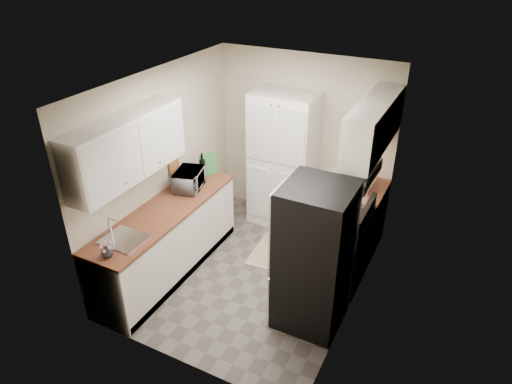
# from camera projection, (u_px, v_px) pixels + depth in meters

# --- Properties ---
(ground) EXTENTS (3.20, 3.20, 0.00)m
(ground) POSITION_uv_depth(u_px,v_px,m) (253.00, 272.00, 5.93)
(ground) COLOR #56514C
(ground) RESTS_ON ground
(room_shell) EXTENTS (2.64, 3.24, 2.52)m
(room_shell) POSITION_uv_depth(u_px,v_px,m) (251.00, 159.00, 5.14)
(room_shell) COLOR beige
(room_shell) RESTS_ON ground
(pantry_cabinet) EXTENTS (0.90, 0.55, 2.00)m
(pantry_cabinet) POSITION_uv_depth(u_px,v_px,m) (283.00, 161.00, 6.54)
(pantry_cabinet) COLOR silver
(pantry_cabinet) RESTS_ON ground
(base_cabinet_left) EXTENTS (0.60, 2.30, 0.88)m
(base_cabinet_left) POSITION_uv_depth(u_px,v_px,m) (168.00, 242.00, 5.77)
(base_cabinet_left) COLOR silver
(base_cabinet_left) RESTS_ON ground
(countertop_left) EXTENTS (0.63, 2.33, 0.04)m
(countertop_left) POSITION_uv_depth(u_px,v_px,m) (165.00, 211.00, 5.55)
(countertop_left) COLOR brown
(countertop_left) RESTS_ON base_cabinet_left
(base_cabinet_right) EXTENTS (0.60, 0.80, 0.88)m
(base_cabinet_right) POSITION_uv_depth(u_px,v_px,m) (357.00, 218.00, 6.25)
(base_cabinet_right) COLOR silver
(base_cabinet_right) RESTS_ON ground
(countertop_right) EXTENTS (0.63, 0.83, 0.04)m
(countertop_right) POSITION_uv_depth(u_px,v_px,m) (361.00, 189.00, 6.02)
(countertop_right) COLOR brown
(countertop_right) RESTS_ON base_cabinet_right
(electric_range) EXTENTS (0.71, 0.78, 1.13)m
(electric_range) POSITION_uv_depth(u_px,v_px,m) (338.00, 247.00, 5.61)
(electric_range) COLOR #B7B7BC
(electric_range) RESTS_ON ground
(refrigerator) EXTENTS (0.70, 0.72, 1.70)m
(refrigerator) POSITION_uv_depth(u_px,v_px,m) (314.00, 257.00, 4.82)
(refrigerator) COLOR #B7B7BC
(refrigerator) RESTS_ON ground
(microwave) EXTENTS (0.42, 0.53, 0.26)m
(microwave) POSITION_uv_depth(u_px,v_px,m) (189.00, 180.00, 5.94)
(microwave) COLOR #AFAFB3
(microwave) RESTS_ON countertop_left
(wine_bottle) EXTENTS (0.08, 0.08, 0.33)m
(wine_bottle) POSITION_uv_depth(u_px,v_px,m) (202.00, 167.00, 6.19)
(wine_bottle) COLOR black
(wine_bottle) RESTS_ON countertop_left
(flower_vase) EXTENTS (0.15, 0.15, 0.13)m
(flower_vase) POSITION_uv_depth(u_px,v_px,m) (107.00, 251.00, 4.69)
(flower_vase) COLOR white
(flower_vase) RESTS_ON countertop_left
(cutting_board) EXTENTS (0.10, 0.25, 0.32)m
(cutting_board) POSITION_uv_depth(u_px,v_px,m) (209.00, 164.00, 6.28)
(cutting_board) COLOR #327B39
(cutting_board) RESTS_ON countertop_left
(toaster_oven) EXTENTS (0.28, 0.35, 0.20)m
(toaster_oven) POSITION_uv_depth(u_px,v_px,m) (361.00, 182.00, 5.95)
(toaster_oven) COLOR silver
(toaster_oven) RESTS_ON countertop_right
(fruit_basket) EXTENTS (0.28, 0.28, 0.11)m
(fruit_basket) POSITION_uv_depth(u_px,v_px,m) (361.00, 170.00, 5.91)
(fruit_basket) COLOR yellow
(fruit_basket) RESTS_ON toaster_oven
(kitchen_mat) EXTENTS (0.57, 0.85, 0.01)m
(kitchen_mat) POSITION_uv_depth(u_px,v_px,m) (273.00, 251.00, 6.32)
(kitchen_mat) COLOR tan
(kitchen_mat) RESTS_ON ground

